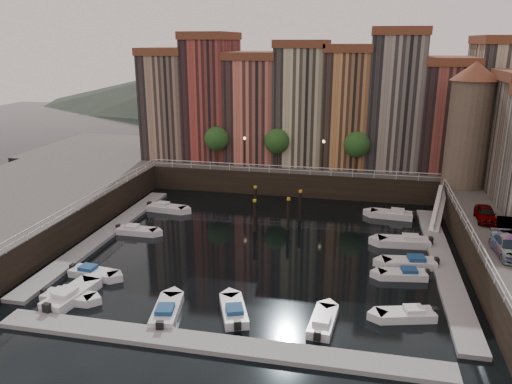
% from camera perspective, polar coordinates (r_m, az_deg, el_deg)
% --- Properties ---
extents(ground, '(200.00, 200.00, 0.00)m').
position_cam_1_polar(ground, '(48.28, 0.96, -6.10)').
color(ground, black).
rests_on(ground, ground).
extents(quay_far, '(80.00, 20.00, 3.00)m').
position_cam_1_polar(quay_far, '(72.25, 4.98, 2.93)').
color(quay_far, black).
rests_on(quay_far, ground).
extents(dock_left, '(2.00, 28.00, 0.35)m').
position_cam_1_polar(dock_left, '(52.70, -16.87, -4.63)').
color(dock_left, gray).
rests_on(dock_left, ground).
extents(dock_right, '(2.00, 28.00, 0.35)m').
position_cam_1_polar(dock_right, '(47.15, 20.58, -7.60)').
color(dock_right, gray).
rests_on(dock_right, ground).
extents(dock_near, '(30.00, 2.00, 0.35)m').
position_cam_1_polar(dock_near, '(33.62, -4.94, -16.93)').
color(dock_near, gray).
rests_on(dock_near, ground).
extents(mountains, '(145.00, 100.00, 18.00)m').
position_cam_1_polar(mountains, '(154.16, 9.79, 12.59)').
color(mountains, '#2D382D').
rests_on(mountains, ground).
extents(far_terrace, '(48.70, 10.30, 17.50)m').
position_cam_1_polar(far_terrace, '(67.78, 7.73, 10.05)').
color(far_terrace, '#9A7962').
rests_on(far_terrace, quay_far).
extents(corner_tower, '(5.20, 5.20, 13.80)m').
position_cam_1_polar(corner_tower, '(59.86, 23.21, 7.22)').
color(corner_tower, '#6B5B4C').
rests_on(corner_tower, quay_right).
extents(promenade_trees, '(21.20, 3.20, 5.20)m').
position_cam_1_polar(promenade_trees, '(63.79, 3.00, 5.78)').
color(promenade_trees, black).
rests_on(promenade_trees, quay_far).
extents(street_lamps, '(10.36, 0.36, 4.18)m').
position_cam_1_polar(street_lamps, '(62.91, 3.15, 4.98)').
color(street_lamps, black).
rests_on(street_lamps, quay_far).
extents(railings, '(36.08, 34.04, 0.52)m').
position_cam_1_polar(railings, '(51.50, 2.04, -0.13)').
color(railings, white).
rests_on(railings, ground).
extents(gangway, '(2.78, 8.32, 3.73)m').
position_cam_1_polar(gangway, '(56.87, 20.19, -1.51)').
color(gangway, white).
rests_on(gangway, ground).
extents(mooring_pilings, '(5.45, 5.16, 3.78)m').
position_cam_1_polar(mooring_pilings, '(53.13, 2.14, -2.01)').
color(mooring_pilings, black).
rests_on(mooring_pilings, ground).
extents(boat_left_0, '(4.19, 1.56, 0.96)m').
position_cam_1_polar(boat_left_0, '(41.02, -20.76, -11.16)').
color(boat_left_0, silver).
rests_on(boat_left_0, ground).
extents(boat_left_1, '(4.41, 2.06, 0.99)m').
position_cam_1_polar(boat_left_1, '(44.19, -18.15, -8.79)').
color(boat_left_1, silver).
rests_on(boat_left_1, ground).
extents(boat_left_3, '(4.28, 1.58, 0.98)m').
position_cam_1_polar(boat_left_3, '(52.36, -13.53, -4.32)').
color(boat_left_3, silver).
rests_on(boat_left_3, ground).
extents(boat_left_4, '(4.79, 2.16, 1.08)m').
position_cam_1_polar(boat_left_4, '(58.48, -10.23, -1.82)').
color(boat_left_4, silver).
rests_on(boat_left_4, ground).
extents(boat_right_0, '(4.39, 2.54, 0.98)m').
position_cam_1_polar(boat_right_0, '(37.78, 16.89, -13.27)').
color(boat_right_0, silver).
rests_on(boat_right_0, ground).
extents(boat_right_1, '(4.22, 2.08, 0.95)m').
position_cam_1_polar(boat_right_1, '(43.60, 16.53, -9.02)').
color(boat_right_1, silver).
rests_on(boat_right_1, ground).
extents(boat_right_2, '(4.87, 2.35, 1.09)m').
position_cam_1_polar(boat_right_2, '(45.76, 17.22, -7.75)').
color(boat_right_2, silver).
rests_on(boat_right_2, ground).
extents(boat_right_3, '(5.16, 2.23, 1.17)m').
position_cam_1_polar(boat_right_3, '(50.12, 16.66, -5.47)').
color(boat_right_3, silver).
rests_on(boat_right_3, ground).
extents(boat_right_4, '(4.89, 2.15, 1.11)m').
position_cam_1_polar(boat_right_4, '(57.50, 15.35, -2.48)').
color(boat_right_4, silver).
rests_on(boat_right_4, ground).
extents(boat_near_0, '(2.56, 5.32, 1.20)m').
position_cam_1_polar(boat_near_0, '(40.99, -20.44, -11.02)').
color(boat_near_0, silver).
rests_on(boat_near_0, ground).
extents(boat_near_1, '(2.51, 4.87, 1.09)m').
position_cam_1_polar(boat_near_1, '(37.10, -10.18, -13.29)').
color(boat_near_1, silver).
rests_on(boat_near_1, ground).
extents(boat_near_2, '(3.09, 4.61, 1.04)m').
position_cam_1_polar(boat_near_2, '(36.63, -2.55, -13.47)').
color(boat_near_2, silver).
rests_on(boat_near_2, ground).
extents(boat_near_3, '(1.94, 4.41, 1.00)m').
position_cam_1_polar(boat_near_3, '(35.70, 7.63, -14.52)').
color(boat_near_3, silver).
rests_on(boat_near_3, ground).
extents(car_a, '(1.78, 4.08, 1.37)m').
position_cam_1_polar(car_a, '(50.02, 24.74, -2.37)').
color(car_a, gray).
rests_on(car_a, quay_right).
extents(car_b, '(1.45, 4.14, 1.36)m').
position_cam_1_polar(car_b, '(47.36, 27.14, -3.74)').
color(car_b, gray).
rests_on(car_b, quay_right).
extents(car_c, '(2.20, 4.86, 1.38)m').
position_cam_1_polar(car_c, '(42.97, 26.91, -5.70)').
color(car_c, gray).
rests_on(car_c, quay_right).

